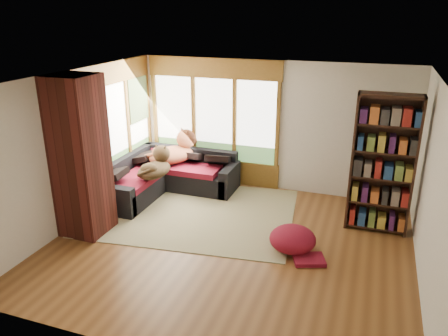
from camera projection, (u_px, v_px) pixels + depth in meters
The scene contains 17 objects.
floor at pixel (230, 244), 6.92m from camera, with size 5.50×5.50×0.00m, color brown.
ceiling at pixel (231, 79), 6.02m from camera, with size 5.50×5.50×0.00m, color white.
wall_back at pixel (271, 127), 8.68m from camera, with size 5.50×0.04×2.60m, color silver.
wall_front at pixel (150, 250), 4.26m from camera, with size 5.50×0.04×2.60m, color silver.
wall_left at pixel (76, 149), 7.33m from camera, with size 0.04×5.00×2.60m, color silver.
wall_right at pixel (433, 192), 5.62m from camera, with size 0.04×5.00×2.60m, color silver.
windows_back at pixel (214, 120), 9.01m from camera, with size 2.82×0.10×1.90m.
windows_left at pixel (116, 128), 8.36m from camera, with size 0.10×2.62×1.90m.
roller_blind at pixel (138, 100), 8.95m from camera, with size 0.03×0.72×0.90m, color #5E7A48.
brick_chimney at pixel (80, 157), 6.91m from camera, with size 0.70×0.70×2.60m, color #471914.
sectional_sofa at pixel (166, 175), 8.93m from camera, with size 2.20×2.20×0.80m.
area_rug at pixel (193, 212), 8.00m from camera, with size 3.61×2.76×0.01m, color beige.
bookshelf at pixel (383, 165), 7.01m from camera, with size 0.99×0.33×2.30m.
pouf at pixel (293, 238), 6.68m from camera, with size 0.71×0.71×0.39m, color maroon.
dog_tan at pixel (175, 147), 8.96m from camera, with size 1.10×1.18×0.58m.
dog_brindle at pixel (156, 163), 8.24m from camera, with size 0.57×0.89×0.47m.
throw_pillows at pixel (170, 150), 8.88m from camera, with size 1.98×1.68×0.45m.
Camera 1 is at (1.92, -5.76, 3.53)m, focal length 35.00 mm.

